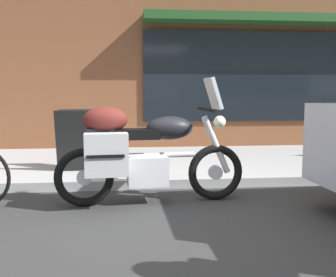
# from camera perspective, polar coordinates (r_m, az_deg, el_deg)

# --- Properties ---
(ground_plane) EXTENTS (80.00, 80.00, 0.00)m
(ground_plane) POSITION_cam_1_polar(r_m,az_deg,el_deg) (3.70, 1.19, -12.62)
(ground_plane) COLOR #303030
(touring_motorcycle) EXTENTS (2.11, 0.78, 1.40)m
(touring_motorcycle) POSITION_cam_1_polar(r_m,az_deg,el_deg) (4.22, -4.12, -1.75)
(touring_motorcycle) COLOR black
(touring_motorcycle) RESTS_ON ground_plane
(sandwich_board_sign) EXTENTS (0.55, 0.40, 0.86)m
(sandwich_board_sign) POSITION_cam_1_polar(r_m,az_deg,el_deg) (5.64, -13.27, -0.24)
(sandwich_board_sign) COLOR black
(sandwich_board_sign) RESTS_ON sidewalk_curb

